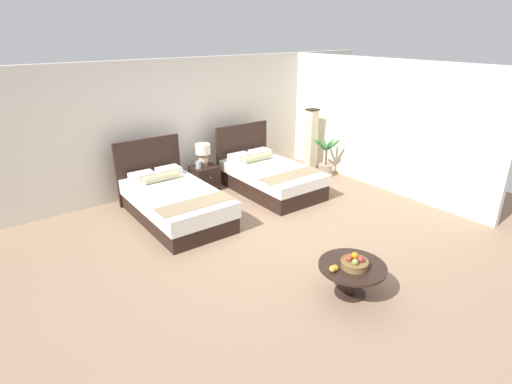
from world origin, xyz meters
TOP-DOWN VIEW (x-y plane):
  - ground_plane at (0.00, 0.00)m, footprint 9.65×9.34m
  - wall_back at (0.00, 2.87)m, footprint 9.65×0.12m
  - wall_side_right at (3.02, 0.40)m, footprint 0.12×4.94m
  - bed_near_window at (-1.05, 1.48)m, footprint 1.26×2.20m
  - bed_near_corner at (1.05, 1.48)m, footprint 1.28×2.10m
  - nightstand at (0.04, 2.30)m, footprint 0.50×0.46m
  - table_lamp at (0.04, 2.32)m, footprint 0.30×0.30m
  - vase at (-0.11, 2.26)m, footprint 0.11×0.11m
  - coffee_table at (-0.31, -1.79)m, footprint 0.82×0.82m
  - fruit_bowl at (-0.33, -1.84)m, footprint 0.33×0.33m
  - loose_apple at (-0.61, -1.74)m, footprint 0.08×0.08m
  - loose_orange at (-0.57, -1.74)m, footprint 0.08×0.08m
  - floor_lamp_corner at (2.60, 1.90)m, footprint 0.24×0.24m
  - potted_palm at (2.59, 1.40)m, footprint 0.54×0.50m

SIDE VIEW (x-z plane):
  - ground_plane at x=0.00m, z-range -0.02..0.00m
  - nightstand at x=0.04m, z-range 0.00..0.50m
  - potted_palm at x=2.59m, z-range -0.18..0.71m
  - bed_near_corner at x=1.05m, z-range -0.30..0.89m
  - bed_near_window at x=-1.05m, z-range -0.30..0.91m
  - coffee_table at x=-0.31m, z-range 0.11..0.52m
  - loose_orange at x=-0.57m, z-range 0.41..0.49m
  - loose_apple at x=-0.61m, z-range 0.41..0.49m
  - fruit_bowl at x=-0.33m, z-range 0.39..0.56m
  - vase at x=-0.11m, z-range 0.50..0.65m
  - floor_lamp_corner at x=2.60m, z-range 0.00..1.42m
  - table_lamp at x=0.04m, z-range 0.55..1.01m
  - wall_back at x=0.00m, z-range 0.00..2.55m
  - wall_side_right at x=3.02m, z-range 0.00..2.55m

